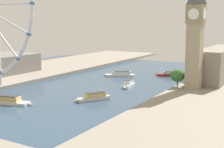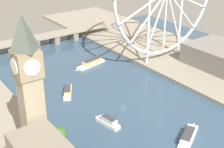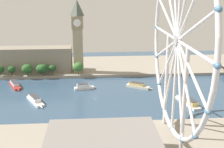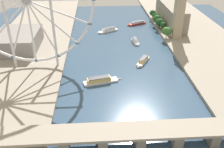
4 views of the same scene
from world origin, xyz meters
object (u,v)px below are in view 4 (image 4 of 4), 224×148
object	(u,v)px
tour_boat_1	(137,23)
tour_boat_2	(135,41)
parliament_block	(171,14)
riverside_hall	(18,40)
clock_tower	(180,4)
ferris_wheel	(26,1)
river_bridge	(140,133)
tour_boat_4	(100,80)
tour_boat_0	(143,61)
tour_boat_3	(108,30)

from	to	relation	value
tour_boat_1	tour_boat_2	distance (m)	70.74
parliament_block	riverside_hall	size ratio (longest dim) A/B	1.54
clock_tower	riverside_hall	xyz separation A→B (m)	(187.59, 19.28, -32.94)
clock_tower	ferris_wheel	size ratio (longest dim) A/B	0.65
ferris_wheel	tour_boat_1	xyz separation A→B (m)	(-119.34, -128.27, -64.20)
clock_tower	tour_boat_1	distance (m)	85.50
clock_tower	river_bridge	xyz separation A→B (m)	(73.58, 171.97, -36.94)
tour_boat_4	parliament_block	bearing A→B (deg)	42.61
tour_boat_1	tour_boat_2	bearing A→B (deg)	53.71
riverside_hall	tour_boat_4	world-z (taller)	riverside_hall
parliament_block	ferris_wheel	world-z (taller)	ferris_wheel
clock_tower	ferris_wheel	xyz separation A→B (m)	(158.43, 65.46, 21.32)
riverside_hall	river_bridge	xyz separation A→B (m)	(-114.01, 152.68, -4.00)
parliament_block	tour_boat_0	size ratio (longest dim) A/B	3.66
tour_boat_1	tour_boat_2	world-z (taller)	tour_boat_2
tour_boat_0	tour_boat_1	distance (m)	123.62
riverside_hall	tour_boat_3	world-z (taller)	riverside_hall
riverside_hall	tour_boat_2	bearing A→B (deg)	-174.70
river_bridge	tour_boat_3	bearing A→B (deg)	-87.42
tour_boat_0	tour_boat_4	xyz separation A→B (m)	(45.03, 36.30, 0.14)
tour_boat_0	tour_boat_4	world-z (taller)	tour_boat_4
river_bridge	tour_boat_1	distance (m)	237.37
clock_tower	tour_boat_2	world-z (taller)	clock_tower
river_bridge	tour_boat_4	world-z (taller)	river_bridge
tour_boat_4	ferris_wheel	bearing A→B (deg)	140.33
river_bridge	tour_boat_3	size ratio (longest dim) A/B	6.08
tour_boat_2	riverside_hall	bearing A→B (deg)	-93.75
ferris_wheel	river_bridge	bearing A→B (deg)	128.54
tour_boat_2	tour_boat_3	xyz separation A→B (m)	(30.82, -41.96, -0.25)
river_bridge	tour_boat_0	distance (m)	114.06
tour_boat_0	clock_tower	bearing A→B (deg)	170.40
riverside_hall	tour_boat_4	bearing A→B (deg)	139.64
clock_tower	riverside_hall	bearing A→B (deg)	5.87
tour_boat_1	tour_boat_4	bearing A→B (deg)	44.40
clock_tower	river_bridge	bearing A→B (deg)	66.84
tour_boat_1	clock_tower	bearing A→B (deg)	96.20
river_bridge	tour_boat_0	size ratio (longest dim) A/B	7.34
tour_boat_3	tour_boat_4	xyz separation A→B (m)	(13.85, 131.70, 0.21)
clock_tower	ferris_wheel	distance (m)	172.75
parliament_block	tour_boat_2	size ratio (longest dim) A/B	4.22
riverside_hall	tour_boat_1	bearing A→B (deg)	-151.07
tour_boat_2	tour_boat_3	distance (m)	52.06
parliament_block	tour_boat_4	distance (m)	184.29
ferris_wheel	tour_boat_0	xyz separation A→B (m)	(-106.70, -5.30, -63.99)
riverside_hall	tour_boat_2	xyz separation A→B (m)	(-135.49, -12.56, -9.55)
river_bridge	tour_boat_3	xyz separation A→B (m)	(9.34, -207.21, -5.80)
parliament_block	tour_boat_2	xyz separation A→B (m)	(59.16, 61.83, -14.35)
tour_boat_1	tour_boat_4	distance (m)	169.39
clock_tower	riverside_hall	world-z (taller)	clock_tower
riverside_hall	river_bridge	world-z (taller)	riverside_hall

